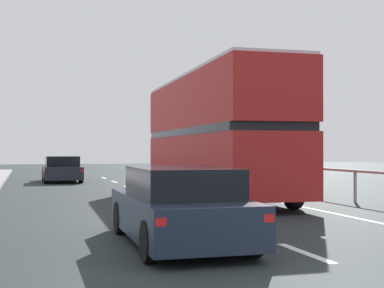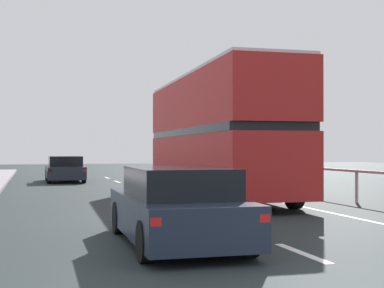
{
  "view_description": "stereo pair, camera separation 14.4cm",
  "coord_description": "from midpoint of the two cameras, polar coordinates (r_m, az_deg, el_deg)",
  "views": [
    {
      "loc": [
        -4.38,
        -4.78,
        1.7
      ],
      "look_at": [
        -0.28,
        9.05,
        1.83
      ],
      "focal_mm": 52.32,
      "sensor_mm": 36.0,
      "label": 1
    },
    {
      "loc": [
        -4.24,
        -4.82,
        1.7
      ],
      "look_at": [
        -0.28,
        9.05,
        1.83
      ],
      "focal_mm": 52.32,
      "sensor_mm": 36.0,
      "label": 2
    }
  ],
  "objects": [
    {
      "name": "sedan_car_ahead",
      "position": [
        29.79,
        -12.7,
        -2.54
      ],
      "size": [
        1.91,
        4.28,
        1.33
      ],
      "rotation": [
        0.0,
        0.0,
        0.01
      ],
      "color": "#212731",
      "rests_on": "ground"
    },
    {
      "name": "hatchback_car_near",
      "position": [
        10.0,
        -1.16,
        -6.46
      ],
      "size": [
        1.9,
        4.41,
        1.38
      ],
      "rotation": [
        0.0,
        0.0,
        -0.01
      ],
      "color": "#1D2537",
      "rests_on": "ground"
    },
    {
      "name": "lane_paint_markings",
      "position": [
        14.88,
        10.03,
        -7.06
      ],
      "size": [
        3.55,
        46.0,
        0.01
      ],
      "color": "silver",
      "rests_on": "ground"
    },
    {
      "name": "double_decker_bus_red",
      "position": [
        19.55,
        2.63,
        1.17
      ],
      "size": [
        2.84,
        11.34,
        4.25
      ],
      "rotation": [
        0.0,
        0.0,
        -0.03
      ],
      "color": "#AF201E",
      "rests_on": "ground"
    }
  ]
}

